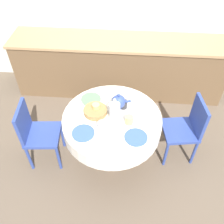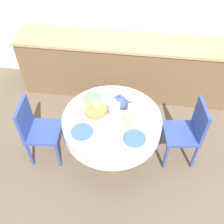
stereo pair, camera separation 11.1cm
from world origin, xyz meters
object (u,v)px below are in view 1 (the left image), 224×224
at_px(coffee_carafe, 114,109).
at_px(teapot, 119,102).
at_px(chair_left, 187,127).
at_px(chair_right, 36,132).

relative_size(coffee_carafe, teapot, 1.22).
xyz_separation_m(coffee_carafe, teapot, (0.04, 0.15, -0.02)).
distance_m(chair_left, coffee_carafe, 0.94).
bearing_deg(coffee_carafe, chair_left, 8.73).
height_order(chair_right, coffee_carafe, coffee_carafe).
height_order(chair_right, teapot, teapot).
relative_size(chair_left, teapot, 3.95).
distance_m(chair_left, teapot, 0.89).
distance_m(chair_left, chair_right, 1.79).
bearing_deg(chair_right, teapot, 98.88).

